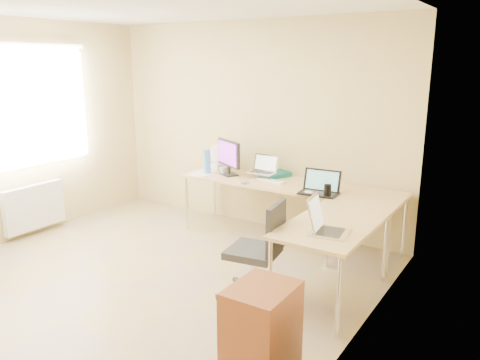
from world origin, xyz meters
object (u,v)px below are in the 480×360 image
Objects in this scene: office_chair at (253,246)px; mug at (223,171)px; desk_return at (332,261)px; laptop_black at (319,183)px; water_bottle at (207,162)px; laptop_return at (330,219)px; laptop_center at (262,165)px; keyboard at (271,181)px; desk_main at (287,213)px; desk_fan at (219,157)px; monitor at (229,158)px; cabinet at (261,332)px.

mug is at bearing 124.71° from office_chair.
desk_return is 3.23× the size of laptop_black.
laptop_return is (2.11, -1.16, -0.03)m from water_bottle.
keyboard is (0.18, -0.10, -0.15)m from laptop_center.
water_bottle reaches higher than keyboard.
keyboard is 1.20× the size of water_bottle.
desk_return is 1.56m from keyboard.
desk_main is 7.25× the size of keyboard.
water_bottle is (-0.68, -0.19, -0.01)m from laptop_center.
desk_main is 9.17× the size of desk_fan.
laptop_return is at bearing -5.63° from monitor.
laptop_black is 4.10× the size of mug.
desk_fan is at bearing 171.90° from monitor.
cabinet is (-0.02, -1.05, -0.49)m from laptop_return.
water_bottle is 0.46× the size of cabinet.
keyboard is (-0.20, -0.04, 0.37)m from desk_main.
office_chair is (-0.68, -0.09, -0.35)m from laptop_return.
laptop_center is at bearing 142.01° from desk_return.
desk_main is 8.72× the size of water_bottle.
desk_return is at bearing -29.00° from keyboard.
desk_main and desk_return have the same top height.
desk_main is 1.40m from desk_return.
laptop_black is 0.43× the size of office_chair.
water_bottle is at bearing -161.65° from laptop_center.
desk_return reaches higher than cabinet.
mug reaches higher than keyboard.
laptop_black reaches higher than mug.
laptop_center reaches higher than desk_main.
cabinet is (1.91, -2.29, -0.42)m from mug.
water_bottle is at bearing 53.49° from laptop_return.
cabinet is (1.03, -2.34, -0.01)m from desk_main.
monitor reaches higher than water_bottle.
laptop_black is 1.32× the size of water_bottle.
office_chair is at bearing 123.81° from cabinet.
cabinet is (2.15, -2.54, -0.51)m from desk_fan.
keyboard is at bearing 28.51° from monitor.
mug is 0.15× the size of cabinet.
desk_main is at bearing -6.20° from laptop_center.
water_bottle is (-0.19, -0.08, 0.11)m from mug.
desk_fan is 0.31× the size of office_chair.
laptop_center is 0.90× the size of laptop_return.
monitor is 0.64m from keyboard.
monitor reaches higher than laptop_black.
desk_main is at bearing -8.23° from desk_fan.
mug is (-0.50, -0.11, -0.12)m from laptop_center.
keyboard is 0.68m from mug.
mug is (-1.37, 0.19, -0.08)m from laptop_black.
water_bottle reaches higher than laptop_center.
laptop_black is 0.73m from keyboard.
laptop_center is 0.36× the size of office_chair.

